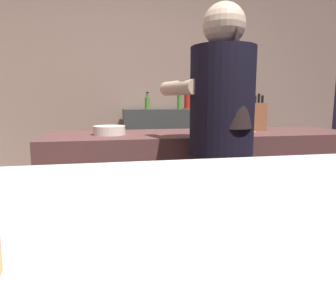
# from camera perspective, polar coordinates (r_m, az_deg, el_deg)

# --- Properties ---
(wall_back) EXTENTS (5.20, 0.10, 2.70)m
(wall_back) POSITION_cam_1_polar(r_m,az_deg,el_deg) (3.54, -6.61, 12.13)
(wall_back) COLOR gray
(wall_back) RESTS_ON ground
(prep_counter) EXTENTS (2.10, 0.60, 0.92)m
(prep_counter) POSITION_cam_1_polar(r_m,az_deg,el_deg) (2.18, 6.52, -9.36)
(prep_counter) COLOR brown
(prep_counter) RESTS_ON ground
(back_shelf) EXTENTS (0.78, 0.36, 1.05)m
(back_shelf) POSITION_cam_1_polar(r_m,az_deg,el_deg) (3.34, -1.63, -1.83)
(back_shelf) COLOR #393D3B
(back_shelf) RESTS_ON ground
(bartender) EXTENTS (0.49, 0.55, 1.63)m
(bartender) POSITION_cam_1_polar(r_m,az_deg,el_deg) (1.64, 10.14, 1.83)
(bartender) COLOR #322330
(bartender) RESTS_ON ground
(knife_block) EXTENTS (0.10, 0.08, 0.27)m
(knife_block) POSITION_cam_1_polar(r_m,az_deg,el_deg) (2.29, 16.67, 5.60)
(knife_block) COLOR #925835
(knife_block) RESTS_ON prep_counter
(mixing_bowl) EXTENTS (0.20, 0.20, 0.06)m
(mixing_bowl) POSITION_cam_1_polar(r_m,az_deg,el_deg) (1.97, -11.07, 3.13)
(mixing_bowl) COLOR beige
(mixing_bowl) RESTS_ON prep_counter
(chefs_knife) EXTENTS (0.24, 0.04, 0.01)m
(chefs_knife) POSITION_cam_1_polar(r_m,az_deg,el_deg) (2.13, 13.15, 2.81)
(chefs_knife) COLOR silver
(chefs_knife) RESTS_ON prep_counter
(bottle_hot_sauce) EXTENTS (0.06, 0.06, 0.18)m
(bottle_hot_sauce) POSITION_cam_1_polar(r_m,az_deg,el_deg) (3.23, -3.89, 8.39)
(bottle_hot_sauce) COLOR #4E8531
(bottle_hot_sauce) RESTS_ON back_shelf
(bottle_olive_oil) EXTENTS (0.05, 0.05, 0.24)m
(bottle_olive_oil) POSITION_cam_1_polar(r_m,az_deg,el_deg) (3.32, 2.18, 8.87)
(bottle_olive_oil) COLOR #458732
(bottle_olive_oil) RESTS_ON back_shelf
(bottle_vinegar) EXTENTS (0.08, 0.08, 0.27)m
(bottle_vinegar) POSITION_cam_1_polar(r_m,az_deg,el_deg) (3.43, 3.71, 9.01)
(bottle_vinegar) COLOR red
(bottle_vinegar) RESTS_ON back_shelf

